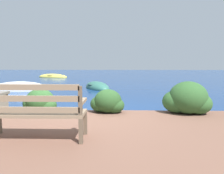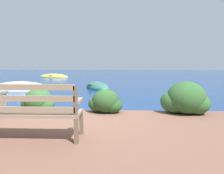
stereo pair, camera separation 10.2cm
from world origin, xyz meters
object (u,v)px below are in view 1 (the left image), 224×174
(rowboat_mid, at_px, (97,87))
(mooring_buoy, at_px, (12,85))
(park_bench, at_px, (35,110))
(rowboat_far, at_px, (53,77))
(rowboat_nearest, at_px, (19,90))

(rowboat_mid, xyz_separation_m, mooring_buoy, (-5.51, 0.92, 0.01))
(park_bench, relative_size, rowboat_far, 0.45)
(rowboat_mid, height_order, mooring_buoy, rowboat_mid)
(rowboat_nearest, xyz_separation_m, rowboat_far, (-1.50, 10.12, -0.02))
(park_bench, bearing_deg, mooring_buoy, 126.78)
(park_bench, distance_m, rowboat_far, 18.22)
(rowboat_mid, distance_m, rowboat_far, 10.56)
(rowboat_mid, relative_size, rowboat_far, 0.77)
(mooring_buoy, bearing_deg, park_bench, -60.07)
(park_bench, relative_size, rowboat_nearest, 0.51)
(rowboat_far, bearing_deg, park_bench, -53.50)
(park_bench, bearing_deg, rowboat_far, 114.08)
(park_bench, relative_size, mooring_buoy, 3.32)
(rowboat_nearest, relative_size, mooring_buoy, 6.56)
(rowboat_nearest, distance_m, mooring_buoy, 2.51)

